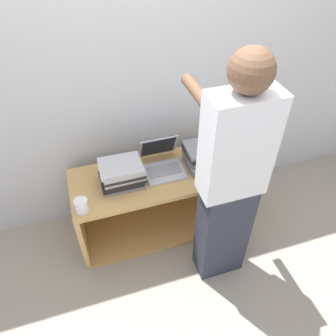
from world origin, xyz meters
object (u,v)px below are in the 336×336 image
laptop_open (163,163)px  laptop_stack_right (206,155)px  laptop_stack_left (122,173)px  person (230,184)px  mug (82,206)px

laptop_open → laptop_stack_right: (0.33, -0.06, 0.04)m
laptop_stack_left → person: 0.81m
person → mug: size_ratio=17.36×
person → mug: (-0.92, 0.32, -0.23)m
laptop_stack_right → laptop_open: bearing=170.1°
laptop_stack_left → mug: (-0.32, -0.19, -0.04)m
laptop_stack_left → laptop_open: bearing=10.5°
laptop_stack_right → person: person is taller
person → laptop_open: bearing=115.4°
mug → laptop_open: bearing=21.1°
laptop_open → mug: bearing=-158.9°
person → laptop_stack_right: bearing=83.0°
laptop_stack_left → person: bearing=-40.2°
laptop_open → person: person is taller
laptop_open → laptop_stack_left: (-0.33, -0.06, 0.04)m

